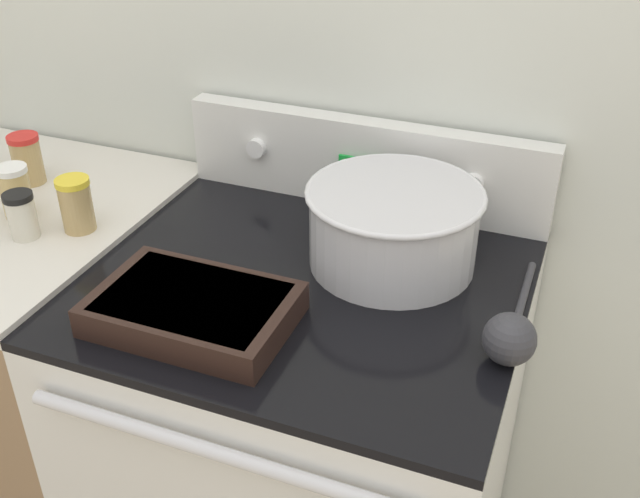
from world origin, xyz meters
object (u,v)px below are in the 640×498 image
Objects in this scene: casserole_dish at (193,308)px; ladle at (511,336)px; spice_jar_black_cap at (22,215)px; spice_jar_red_cap at (27,159)px; spice_jar_white_cap at (16,191)px; mixing_bowl at (394,223)px; spice_jar_yellow_cap at (76,204)px.

ladle is (0.50, 0.10, 0.01)m from casserole_dish.
ladle is 3.48× the size of spice_jar_black_cap.
spice_jar_black_cap is 0.84× the size of spice_jar_red_cap.
ladle is at bearing -10.59° from spice_jar_red_cap.
spice_jar_black_cap is at bearing 179.67° from ladle.
spice_jar_red_cap is at bearing 152.41° from casserole_dish.
spice_jar_white_cap is (-0.07, 0.07, 0.01)m from spice_jar_black_cap.
mixing_bowl is at bearing 49.94° from casserole_dish.
mixing_bowl is 0.32m from ladle.
spice_jar_black_cap reaches higher than casserole_dish.
spice_jar_white_cap is at bearing 175.98° from ladle.
ladle is 0.93m from spice_jar_black_cap.
ladle is at bearing -0.33° from spice_jar_black_cap.
spice_jar_black_cap is at bearing -52.55° from spice_jar_red_cap.
mixing_bowl is 2.92× the size of spice_jar_red_cap.
ladle is 0.86m from spice_jar_yellow_cap.
spice_jar_yellow_cap is 1.18× the size of spice_jar_black_cap.
spice_jar_red_cap is (-0.23, 0.13, 0.00)m from spice_jar_yellow_cap.
spice_jar_yellow_cap is at bearing 38.19° from spice_jar_black_cap.
mixing_bowl reaches higher than ladle.
spice_jar_black_cap is (-0.08, -0.06, -0.01)m from spice_jar_yellow_cap.
spice_jar_yellow_cap is at bearing 154.12° from casserole_dish.
casserole_dish is (-0.25, -0.30, -0.06)m from mixing_bowl.
spice_jar_yellow_cap is (-0.36, 0.17, 0.04)m from casserole_dish.
mixing_bowl reaches higher than casserole_dish.
spice_jar_black_cap is 0.25m from spice_jar_red_cap.
spice_jar_black_cap reaches higher than ladle.
spice_jar_white_cap reaches higher than casserole_dish.
casserole_dish is 1.00× the size of ladle.
spice_jar_black_cap is at bearing 165.94° from casserole_dish.
casserole_dish is 0.66m from spice_jar_red_cap.
spice_jar_yellow_cap and spice_jar_white_cap have the same top height.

